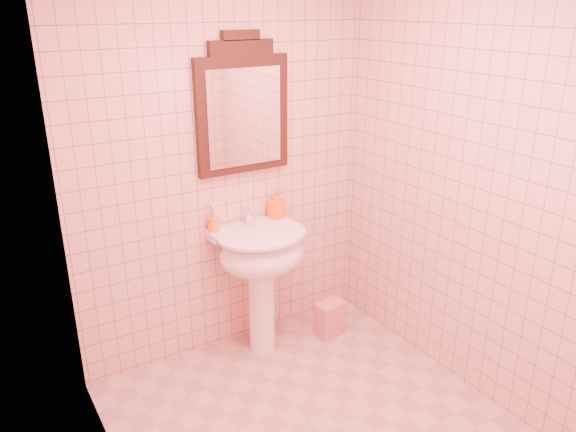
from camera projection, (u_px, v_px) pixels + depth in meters
back_wall at (225, 167)px, 3.49m from camera, size 2.00×0.02×2.50m
pedestal_sink at (262, 261)px, 3.58m from camera, size 0.58×0.58×0.86m
faucet at (250, 217)px, 3.60m from camera, size 0.04×0.16×0.11m
mirror at (243, 109)px, 3.40m from camera, size 0.61×0.06×0.85m
toothbrush_cup at (214, 224)px, 3.52m from camera, size 0.07×0.07×0.17m
soap_dispenser at (277, 204)px, 3.71m from camera, size 0.11×0.12×0.19m
towel at (330, 318)px, 3.96m from camera, size 0.21×0.15×0.25m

